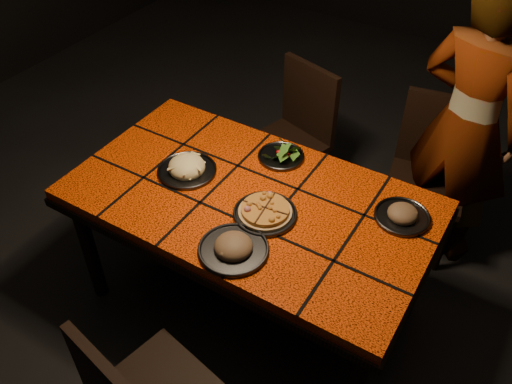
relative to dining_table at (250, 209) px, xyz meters
The scene contains 10 objects.
room_shell 0.83m from the dining_table, ahead, with size 6.04×7.04×3.08m.
dining_table is the anchor object (origin of this frame).
chair_far_left 0.91m from the dining_table, 104.31° to the left, with size 0.50×0.50×0.89m.
chair_far_right 1.11m from the dining_table, 59.25° to the left, with size 0.47×0.47×0.89m.
diner 1.18m from the dining_table, 54.70° to the left, with size 0.59×0.38×1.60m, color brown.
plate_pizza 0.17m from the dining_table, 29.97° to the right, with size 0.27×0.27×0.04m.
plate_pasta 0.35m from the dining_table, behind, with size 0.27×0.27×0.09m.
plate_salad 0.33m from the dining_table, 93.02° to the left, with size 0.22×0.22×0.07m.
plate_mushroom_a 0.35m from the dining_table, 68.87° to the right, with size 0.28×0.28×0.09m.
plate_mushroom_b 0.67m from the dining_table, 19.28° to the left, with size 0.24×0.24×0.08m.
Camera 1 is at (0.95, -1.50, 2.35)m, focal length 38.00 mm.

